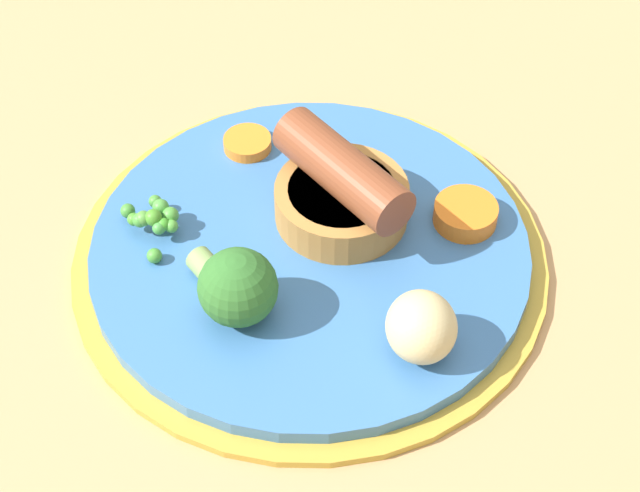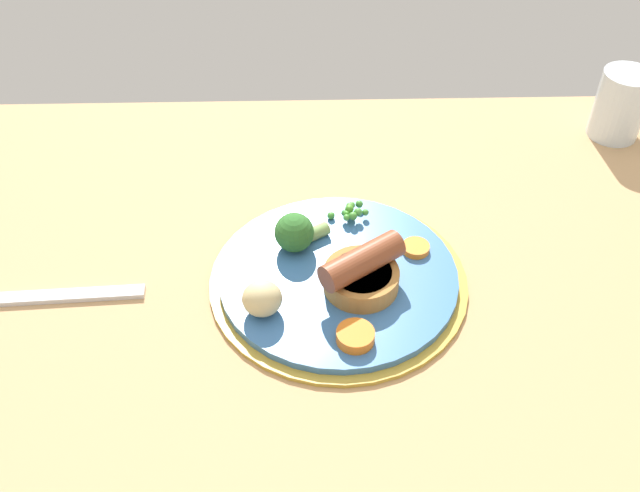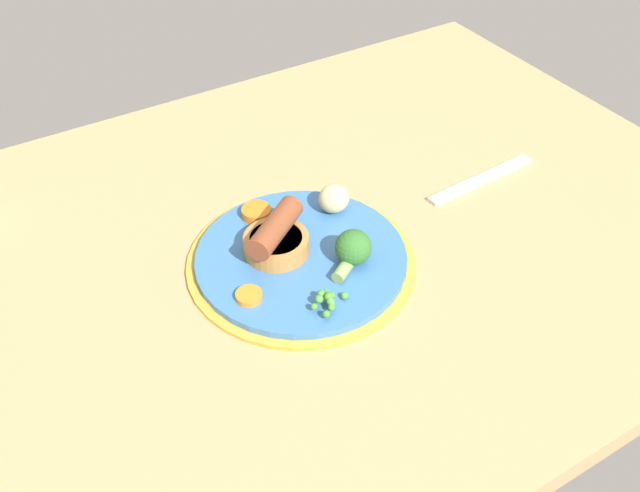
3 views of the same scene
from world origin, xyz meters
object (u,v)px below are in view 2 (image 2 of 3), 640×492
Objects in this scene: carrot_slice_1 at (355,336)px; fork at (57,296)px; pea_pile at (351,211)px; carrot_slice_0 at (416,248)px; dinner_plate at (338,278)px; broccoli_floret_near at (296,232)px; sausage_pudding at (361,272)px; potato_chunk_0 at (262,298)px; drinking_glass at (620,105)px.

carrot_slice_1 reaches higher than fork.
pea_pile reaches higher than carrot_slice_0.
broccoli_floret_near reaches higher than dinner_plate.
sausage_pudding is (-2.19, 2.01, 2.89)cm from dinner_plate.
dinner_plate is 7.37× the size of carrot_slice_1.
carrot_slice_0 is at bearing -175.85° from fork.
potato_chunk_0 reaches higher than pea_pile.
drinking_glass reaches higher than carrot_slice_1.
sausage_pudding is 0.50× the size of fork.
sausage_pudding is 45.99cm from drinking_glass.
carrot_slice_1 is at bearing 44.26° from drinking_glass.
broccoli_floret_near is 13.11cm from carrot_slice_0.
pea_pile is 32.84cm from fork.
potato_chunk_0 is 1.34× the size of carrot_slice_0.
dinner_plate is 29.38cm from fork.
fork is at bearing -9.48° from potato_chunk_0.
pea_pile is 7.77cm from broccoli_floret_near.
pea_pile reaches higher than fork.
carrot_slice_0 is (-6.78, 5.57, -0.67)cm from pea_pile.
dinner_plate is at bearing 78.80° from pea_pile.
pea_pile is at bearing -122.43° from sausage_pudding.
fork is at bearing 18.45° from pea_pile.
pea_pile is 1.27× the size of carrot_slice_1.
drinking_glass is at bearing -135.74° from carrot_slice_1.
broccoli_floret_near reaches higher than fork.
broccoli_floret_near is at bearing 27.99° from drinking_glass.
broccoli_floret_near is at bearing -109.56° from potato_chunk_0.
carrot_slice_1 is at bearing 156.14° from potato_chunk_0.
carrot_slice_0 is (-16.29, -8.40, -1.49)cm from potato_chunk_0.
pea_pile is at bearing -164.63° from fork.
potato_chunk_0 reaches higher than fork.
sausage_pudding is at bearing -98.09° from carrot_slice_1.
potato_chunk_0 reaches higher than carrot_slice_1.
fork is at bearing -35.63° from sausage_pudding.
carrot_slice_0 is at bearing 140.59° from pea_pile.
pea_pile is at bearing -175.37° from broccoli_floret_near.
potato_chunk_0 is 22.07cm from fork.
pea_pile is at bearing 26.35° from drinking_glass.
drinking_glass is (-29.50, -23.55, 2.80)cm from carrot_slice_0.
broccoli_floret_near is (6.18, 4.60, 1.00)cm from pea_pile.
sausage_pudding reaches higher than potato_chunk_0.
potato_chunk_0 is 9.87cm from carrot_slice_1.
dinner_plate is at bearing 179.95° from fork.
broccoli_floret_near is 9.95cm from potato_chunk_0.
broccoli_floret_near reaches higher than carrot_slice_1.
pea_pile is 0.52× the size of drinking_glass.
sausage_pudding is 1.92× the size of pea_pile.
potato_chunk_0 is (9.51, 13.97, 0.82)cm from pea_pile.
carrot_slice_0 is 14.38cm from carrot_slice_1.
sausage_pudding is 7.32cm from carrot_slice_1.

